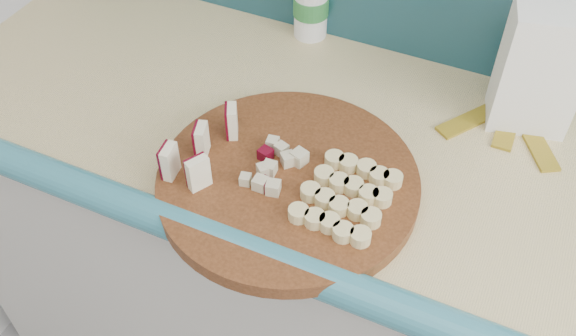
# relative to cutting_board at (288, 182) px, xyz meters

# --- Properties ---
(kitchen_counter) EXTENTS (2.20, 0.63, 0.91)m
(kitchen_counter) POSITION_rel_cutting_board_xyz_m (0.33, 0.16, -0.47)
(kitchen_counter) COLOR beige
(kitchen_counter) RESTS_ON ground
(cutting_board) EXTENTS (0.46, 0.46, 0.03)m
(cutting_board) POSITION_rel_cutting_board_xyz_m (0.00, 0.00, 0.00)
(cutting_board) COLOR #3F200D
(cutting_board) RESTS_ON kitchen_counter
(apple_wedges) EXTENTS (0.08, 0.17, 0.06)m
(apple_wedges) POSITION_rel_cutting_board_xyz_m (-0.14, -0.03, 0.04)
(apple_wedges) COLOR #FDF1CA
(apple_wedges) RESTS_ON cutting_board
(apple_chunks) EXTENTS (0.06, 0.07, 0.02)m
(apple_chunks) POSITION_rel_cutting_board_xyz_m (-0.03, 0.00, 0.02)
(apple_chunks) COLOR beige
(apple_chunks) RESTS_ON cutting_board
(banana_slices) EXTENTS (0.14, 0.17, 0.02)m
(banana_slices) POSITION_rel_cutting_board_xyz_m (0.11, -0.01, 0.02)
(banana_slices) COLOR beige
(banana_slices) RESTS_ON cutting_board
(flour_bag) EXTENTS (0.15, 0.12, 0.23)m
(flour_bag) POSITION_rel_cutting_board_xyz_m (0.32, 0.33, 0.10)
(flour_bag) COLOR white
(flour_bag) RESTS_ON kitchen_counter
(canister) EXTENTS (0.07, 0.07, 0.12)m
(canister) POSITION_rel_cutting_board_xyz_m (-0.14, 0.42, 0.05)
(canister) COLOR white
(canister) RESTS_ON kitchen_counter
(banana_peel) EXTENTS (0.22, 0.19, 0.01)m
(banana_peel) POSITION_rel_cutting_board_xyz_m (0.30, 0.30, -0.01)
(banana_peel) COLOR #B29A22
(banana_peel) RESTS_ON kitchen_counter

